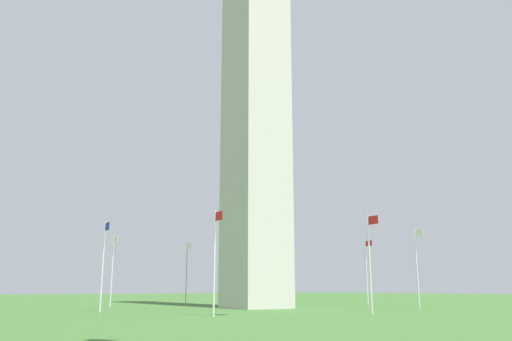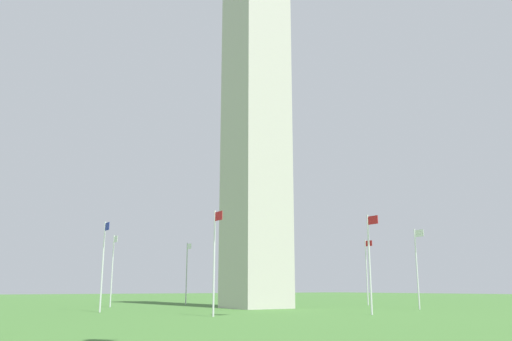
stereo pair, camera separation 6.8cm
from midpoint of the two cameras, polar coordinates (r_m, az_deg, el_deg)
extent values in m
plane|color=#3D6B2D|center=(52.66, 0.04, -14.83)|extent=(260.00, 260.00, 0.00)
cube|color=#B7B2A8|center=(56.27, 0.04, 8.03)|extent=(5.47, 5.47, 43.76)
cylinder|color=silver|center=(40.80, 12.36, -9.95)|extent=(0.14, 0.14, 7.43)
cube|color=red|center=(40.69, 12.70, -5.30)|extent=(1.00, 0.03, 0.64)
cylinder|color=silver|center=(51.93, 17.22, -10.20)|extent=(0.14, 0.14, 7.43)
cube|color=white|center=(51.80, 17.46, -6.56)|extent=(1.00, 0.03, 0.64)
cylinder|color=silver|center=(62.55, 12.04, -10.82)|extent=(0.14, 0.14, 7.43)
cube|color=red|center=(62.34, 12.27, -7.79)|extent=(1.00, 0.03, 0.64)
cylinder|color=silver|center=(67.82, 2.60, -11.20)|extent=(0.14, 0.14, 7.43)
cube|color=red|center=(67.54, 2.85, -8.42)|extent=(1.00, 0.03, 0.64)
cylinder|color=silver|center=(65.99, -7.57, -11.06)|extent=(0.14, 0.14, 7.43)
cube|color=white|center=(65.67, -7.27, -8.21)|extent=(1.00, 0.03, 0.64)
cylinder|color=silver|center=(57.64, -15.42, -10.51)|extent=(0.14, 0.14, 7.43)
cube|color=white|center=(57.31, -15.05, -7.24)|extent=(1.00, 0.03, 0.64)
cylinder|color=silver|center=(45.90, -16.38, -10.00)|extent=(0.14, 0.14, 7.43)
cube|color=#1E2D99|center=(45.62, -15.92, -5.90)|extent=(1.00, 0.03, 0.64)
cylinder|color=silver|center=(37.68, -4.55, -9.99)|extent=(0.14, 0.14, 7.43)
cube|color=red|center=(37.50, -4.05, -4.98)|extent=(1.00, 0.03, 0.64)
camera|label=1|loc=(0.03, -89.96, -0.01)|focal=36.59mm
camera|label=2|loc=(0.03, 90.04, 0.01)|focal=36.59mm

